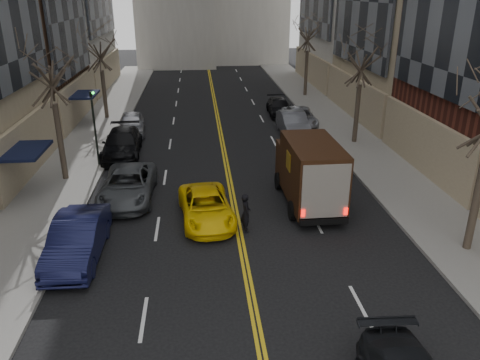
# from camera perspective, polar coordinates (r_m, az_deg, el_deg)

# --- Properties ---
(sidewalk_left) EXTENTS (4.00, 66.00, 0.15)m
(sidewalk_left) POSITION_cam_1_polar(r_m,az_deg,el_deg) (33.42, -17.92, 4.58)
(sidewalk_left) COLOR slate
(sidewalk_left) RESTS_ON ground
(sidewalk_right) EXTENTS (4.00, 66.00, 0.15)m
(sidewalk_right) POSITION_cam_1_polar(r_m,az_deg,el_deg) (34.25, 13.01, 5.51)
(sidewalk_right) COLOR slate
(sidewalk_right) RESTS_ON ground
(tree_lf_mid) EXTENTS (3.20, 3.20, 8.91)m
(tree_lf_mid) POSITION_cam_1_polar(r_m,az_deg,el_deg) (25.40, -22.43, 13.85)
(tree_lf_mid) COLOR #382D23
(tree_lf_mid) RESTS_ON sidewalk_left
(tree_lf_far) EXTENTS (3.20, 3.20, 8.12)m
(tree_lf_far) POSITION_cam_1_polar(r_m,az_deg,el_deg) (38.03, -16.86, 15.94)
(tree_lf_far) COLOR #382D23
(tree_lf_far) RESTS_ON sidewalk_left
(tree_rt_mid) EXTENTS (3.20, 3.20, 8.32)m
(tree_rt_mid) POSITION_cam_1_polar(r_m,az_deg,el_deg) (31.14, 14.76, 15.21)
(tree_rt_mid) COLOR #382D23
(tree_rt_mid) RESTS_ON sidewalk_right
(tree_rt_far) EXTENTS (3.20, 3.20, 9.11)m
(tree_rt_far) POSITION_cam_1_polar(r_m,az_deg,el_deg) (45.45, 8.38, 18.40)
(tree_rt_far) COLOR #382D23
(tree_rt_far) RESTS_ON sidewalk_right
(traffic_signal) EXTENTS (0.29, 0.26, 4.70)m
(traffic_signal) POSITION_cam_1_polar(r_m,az_deg,el_deg) (27.64, -17.38, 7.02)
(traffic_signal) COLOR black
(traffic_signal) RESTS_ON sidewalk_left
(ups_truck) EXTENTS (2.48, 5.90, 3.21)m
(ups_truck) POSITION_cam_1_polar(r_m,az_deg,el_deg) (22.20, 8.43, 0.93)
(ups_truck) COLOR black
(ups_truck) RESTS_ON ground
(taxi) EXTENTS (2.67, 4.93, 1.31)m
(taxi) POSITION_cam_1_polar(r_m,az_deg,el_deg) (20.80, -4.15, -3.27)
(taxi) COLOR yellow
(taxi) RESTS_ON ground
(pedestrian) EXTENTS (0.47, 0.67, 1.73)m
(pedestrian) POSITION_cam_1_polar(r_m,az_deg,el_deg) (19.74, 0.71, -4.01)
(pedestrian) COLOR black
(pedestrian) RESTS_ON ground
(parked_lf_b) EXTENTS (1.74, 4.93, 1.62)m
(parked_lf_b) POSITION_cam_1_polar(r_m,az_deg,el_deg) (18.90, -19.22, -6.81)
(parked_lf_b) COLOR #111437
(parked_lf_b) RESTS_ON ground
(parked_lf_c) EXTENTS (2.53, 5.33, 1.47)m
(parked_lf_c) POSITION_cam_1_polar(r_m,az_deg,el_deg) (23.45, -13.50, -0.61)
(parked_lf_c) COLOR #474B4F
(parked_lf_c) RESTS_ON ground
(parked_lf_d) EXTENTS (2.41, 5.51, 1.58)m
(parked_lf_d) POSITION_cam_1_polar(r_m,az_deg,el_deg) (29.77, -14.19, 4.33)
(parked_lf_d) COLOR black
(parked_lf_d) RESTS_ON ground
(parked_lf_e) EXTENTS (2.20, 4.58, 1.51)m
(parked_lf_e) POSITION_cam_1_polar(r_m,az_deg,el_deg) (34.29, -13.09, 6.71)
(parked_lf_e) COLOR #B2B4BA
(parked_lf_e) RESTS_ON ground
(parked_rt_a) EXTENTS (1.71, 4.89, 1.61)m
(parked_rt_a) POSITION_cam_1_polar(r_m,az_deg,el_deg) (33.39, 6.51, 6.82)
(parked_rt_a) COLOR #53545B
(parked_rt_a) RESTS_ON ground
(parked_rt_b) EXTENTS (2.44, 5.01, 1.37)m
(parked_rt_b) POSITION_cam_1_polar(r_m,az_deg,el_deg) (35.74, 7.26, 7.61)
(parked_rt_b) COLOR #B5B6BD
(parked_rt_b) RESTS_ON ground
(parked_rt_c) EXTENTS (1.94, 4.52, 1.30)m
(parked_rt_c) POSITION_cam_1_polar(r_m,az_deg,el_deg) (38.91, 4.82, 8.85)
(parked_rt_c) COLOR black
(parked_rt_c) RESTS_ON ground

